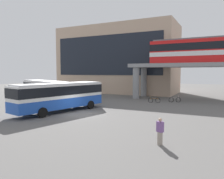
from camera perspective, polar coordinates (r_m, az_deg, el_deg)
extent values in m
plane|color=#605E5B|center=(32.11, 2.21, -3.41)|extent=(120.00, 120.00, 0.00)
cube|color=tan|center=(49.36, 1.40, 7.64)|extent=(25.68, 10.67, 14.25)
cube|color=black|center=(44.61, -1.58, 8.89)|extent=(23.11, 0.10, 7.98)
cylinder|color=gray|center=(37.14, 6.25, 1.69)|extent=(1.10, 1.10, 5.23)
cylinder|color=gray|center=(40.96, 8.22, 1.93)|extent=(1.10, 1.10, 5.23)
cube|color=#1E4CB2|center=(25.21, -13.28, -3.28)|extent=(4.84, 11.28, 1.10)
cube|color=silver|center=(25.07, -13.34, -0.34)|extent=(4.84, 11.28, 1.50)
cube|color=black|center=(25.06, -13.34, -0.17)|extent=(4.88, 11.33, 0.96)
cube|color=silver|center=(25.02, -13.37, 1.51)|extent=(4.59, 10.72, 0.12)
cylinder|color=black|center=(28.46, -9.17, -3.46)|extent=(0.49, 1.04, 1.00)
cylinder|color=black|center=(26.66, -5.59, -3.96)|extent=(0.49, 1.04, 1.00)
cylinder|color=black|center=(24.63, -20.76, -4.93)|extent=(0.49, 1.04, 1.00)
cylinder|color=black|center=(22.53, -17.56, -5.71)|extent=(0.49, 1.04, 1.00)
cube|color=teal|center=(32.99, -17.06, -1.55)|extent=(11.04, 6.86, 1.10)
cube|color=white|center=(32.89, -17.11, 0.70)|extent=(11.04, 6.86, 1.50)
cube|color=black|center=(32.88, -17.12, 0.83)|extent=(11.09, 6.91, 0.96)
cube|color=silver|center=(32.85, -17.15, 2.11)|extent=(10.49, 6.52, 0.12)
cylinder|color=black|center=(35.93, -20.97, -2.05)|extent=(1.03, 0.67, 1.00)
cylinder|color=black|center=(36.76, -17.26, -1.82)|extent=(1.03, 0.67, 1.00)
cylinder|color=black|center=(29.76, -17.08, -3.26)|extent=(1.03, 0.67, 1.00)
cylinder|color=black|center=(30.75, -12.74, -2.92)|extent=(1.03, 0.67, 1.00)
torus|color=black|center=(33.90, 16.83, -2.60)|extent=(0.70, 0.35, 0.74)
torus|color=black|center=(33.66, 15.09, -2.61)|extent=(0.70, 0.35, 0.74)
cylinder|color=silver|center=(33.74, 15.97, -2.13)|extent=(0.98, 0.47, 0.05)
cylinder|color=silver|center=(33.62, 15.10, -2.10)|extent=(0.04, 0.04, 0.55)
cylinder|color=silver|center=(33.86, 16.84, -2.01)|extent=(0.04, 0.04, 0.65)
torus|color=black|center=(32.54, 11.80, -2.79)|extent=(0.74, 0.18, 0.74)
torus|color=black|center=(32.66, 9.96, -2.74)|extent=(0.74, 0.18, 0.74)
cylinder|color=#996626|center=(32.56, 10.89, -2.27)|extent=(1.04, 0.22, 0.05)
cylinder|color=#996626|center=(32.62, 9.97, -2.21)|extent=(0.04, 0.04, 0.55)
cylinder|color=#996626|center=(32.50, 11.81, -2.18)|extent=(0.04, 0.04, 0.65)
cylinder|color=gray|center=(13.96, 12.31, -12.28)|extent=(0.32, 0.32, 0.80)
cube|color=#724C8C|center=(13.77, 12.36, -9.41)|extent=(0.48, 0.42, 0.64)
sphere|color=tan|center=(13.67, 12.39, -7.67)|extent=(0.22, 0.22, 0.22)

